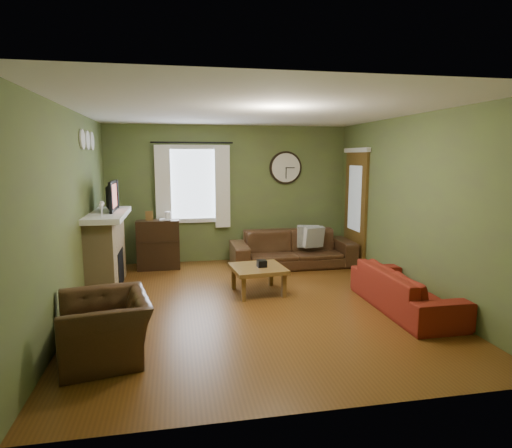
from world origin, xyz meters
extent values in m
cube|color=brown|center=(0.00, 0.00, 0.00)|extent=(4.60, 5.20, 0.00)
cube|color=white|center=(0.00, 0.00, 2.60)|extent=(4.60, 5.20, 0.00)
cube|color=#586837|center=(-2.30, 0.00, 1.30)|extent=(0.00, 5.20, 2.60)
cube|color=#586837|center=(2.30, 0.00, 1.30)|extent=(0.00, 5.20, 2.60)
cube|color=#586837|center=(0.00, 2.60, 1.30)|extent=(4.60, 0.00, 2.60)
cube|color=#586837|center=(0.00, -2.60, 1.30)|extent=(4.60, 0.00, 2.60)
cube|color=tan|center=(-2.10, 1.15, 0.55)|extent=(0.40, 1.40, 1.10)
cube|color=black|center=(-1.91, 1.15, 0.30)|extent=(0.04, 0.60, 0.55)
cube|color=white|center=(-2.07, 1.15, 1.14)|extent=(0.58, 1.60, 0.08)
imported|color=black|center=(-2.05, 1.30, 1.35)|extent=(0.08, 0.60, 0.35)
cube|color=#994C3F|center=(-1.97, 1.30, 1.41)|extent=(0.02, 0.62, 0.36)
cylinder|color=white|center=(-2.28, 0.80, 2.25)|extent=(0.28, 0.28, 0.03)
cylinder|color=white|center=(-2.28, 1.15, 2.25)|extent=(0.28, 0.28, 0.03)
cylinder|color=white|center=(-2.28, 1.50, 2.25)|extent=(0.28, 0.28, 0.03)
cylinder|color=black|center=(-0.70, 2.48, 2.27)|extent=(0.03, 0.03, 1.50)
cube|color=white|center=(-1.25, 2.48, 1.45)|extent=(0.28, 0.04, 1.55)
cube|color=white|center=(-0.15, 2.48, 1.45)|extent=(0.28, 0.04, 1.55)
cube|color=brown|center=(2.27, 1.85, 1.05)|extent=(0.05, 0.90, 2.10)
imported|color=brown|center=(-1.32, 2.11, 0.96)|extent=(0.18, 0.24, 0.02)
imported|color=#3B2415|center=(1.07, 1.89, 0.33)|extent=(2.25, 0.88, 0.66)
cube|color=gray|center=(1.37, 1.90, 0.55)|extent=(0.42, 0.21, 0.41)
cube|color=gray|center=(1.45, 1.81, 0.55)|extent=(0.39, 0.19, 0.38)
imported|color=maroon|center=(1.92, -0.60, 0.27)|extent=(0.73, 1.86, 0.54)
imported|color=#3B2415|center=(-1.77, -1.30, 0.32)|extent=(1.03, 1.12, 0.63)
cube|color=black|center=(0.19, 0.43, 0.40)|extent=(0.14, 0.14, 0.10)
camera|label=1|loc=(-1.04, -5.58, 2.01)|focal=30.00mm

